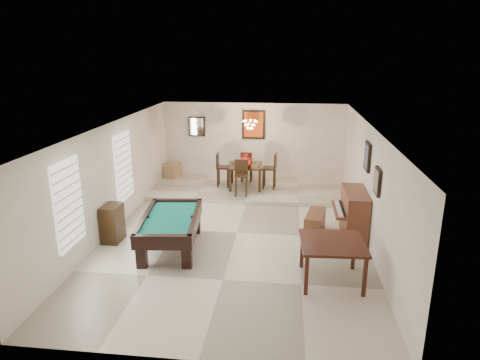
% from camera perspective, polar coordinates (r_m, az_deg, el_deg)
% --- Properties ---
extents(ground_plane, '(6.00, 9.00, 0.02)m').
position_cam_1_polar(ground_plane, '(10.40, -0.38, -7.08)').
color(ground_plane, beige).
extents(wall_back, '(6.00, 0.04, 2.60)m').
position_cam_1_polar(wall_back, '(14.29, 1.81, 5.05)').
color(wall_back, silver).
rests_on(wall_back, ground_plane).
extents(wall_front, '(6.00, 0.04, 2.60)m').
position_cam_1_polar(wall_front, '(5.84, -5.92, -12.98)').
color(wall_front, silver).
rests_on(wall_front, ground_plane).
extents(wall_left, '(0.04, 9.00, 2.60)m').
position_cam_1_polar(wall_left, '(10.72, -16.53, 0.38)').
color(wall_left, silver).
rests_on(wall_left, ground_plane).
extents(wall_right, '(0.04, 9.00, 2.60)m').
position_cam_1_polar(wall_right, '(10.04, 16.85, -0.72)').
color(wall_right, silver).
rests_on(wall_right, ground_plane).
extents(ceiling, '(6.00, 9.00, 0.04)m').
position_cam_1_polar(ceiling, '(9.65, -0.41, 7.25)').
color(ceiling, white).
rests_on(ceiling, wall_back).
extents(dining_step, '(6.00, 2.50, 0.12)m').
position_cam_1_polar(dining_step, '(13.40, 1.31, -1.23)').
color(dining_step, beige).
rests_on(dining_step, ground_plane).
extents(window_left_front, '(0.06, 1.00, 1.70)m').
position_cam_1_polar(window_left_front, '(8.79, -21.88, -3.01)').
color(window_left_front, white).
rests_on(window_left_front, wall_left).
extents(window_left_rear, '(0.06, 1.00, 1.70)m').
position_cam_1_polar(window_left_rear, '(11.21, -15.26, 1.73)').
color(window_left_rear, white).
rests_on(window_left_rear, wall_left).
extents(pool_table, '(1.42, 2.31, 0.73)m').
position_cam_1_polar(pool_table, '(9.60, -9.19, -6.98)').
color(pool_table, black).
rests_on(pool_table, ground_plane).
extents(square_table, '(1.23, 1.23, 0.81)m').
position_cam_1_polar(square_table, '(8.36, 12.10, -10.57)').
color(square_table, black).
rests_on(square_table, ground_plane).
extents(upright_piano, '(0.76, 1.35, 1.13)m').
position_cam_1_polar(upright_piano, '(10.29, 14.24, -4.43)').
color(upright_piano, brown).
rests_on(upright_piano, ground_plane).
extents(piano_bench, '(0.57, 1.03, 0.54)m').
position_cam_1_polar(piano_bench, '(10.37, 9.96, -5.74)').
color(piano_bench, brown).
rests_on(piano_bench, ground_plane).
extents(apothecary_chest, '(0.38, 0.58, 0.86)m').
position_cam_1_polar(apothecary_chest, '(10.24, -16.64, -5.53)').
color(apothecary_chest, black).
rests_on(apothecary_chest, ground_plane).
extents(dining_table, '(1.09, 1.09, 0.84)m').
position_cam_1_polar(dining_table, '(13.26, 0.73, 0.77)').
color(dining_table, black).
rests_on(dining_table, dining_step).
extents(flower_vase, '(0.15, 0.15, 0.24)m').
position_cam_1_polar(flower_vase, '(13.13, 0.74, 3.05)').
color(flower_vase, '#B0100F').
rests_on(flower_vase, dining_table).
extents(dining_chair_south, '(0.41, 0.41, 1.04)m').
position_cam_1_polar(dining_chair_south, '(12.50, 0.15, 0.24)').
color(dining_chair_south, black).
rests_on(dining_chair_south, dining_step).
extents(dining_chair_north, '(0.37, 0.37, 0.99)m').
position_cam_1_polar(dining_chair_north, '(13.94, 0.91, 1.86)').
color(dining_chair_north, black).
rests_on(dining_chair_north, dining_step).
extents(dining_chair_west, '(0.41, 0.41, 1.06)m').
position_cam_1_polar(dining_chair_west, '(13.36, -2.24, 1.35)').
color(dining_chair_west, black).
rests_on(dining_chair_west, dining_step).
extents(dining_chair_east, '(0.43, 0.43, 1.10)m').
position_cam_1_polar(dining_chair_east, '(13.20, 3.93, 1.22)').
color(dining_chair_east, black).
rests_on(dining_chair_east, dining_step).
extents(corner_bench, '(0.51, 0.59, 0.47)m').
position_cam_1_polar(corner_bench, '(14.59, -9.00, 1.29)').
color(corner_bench, '#A87A5B').
rests_on(corner_bench, dining_step).
extents(chandelier, '(0.44, 0.44, 0.60)m').
position_cam_1_polar(chandelier, '(12.85, 1.35, 7.82)').
color(chandelier, '#FFE5B2').
rests_on(chandelier, ceiling).
extents(back_painting, '(0.75, 0.06, 0.95)m').
position_cam_1_polar(back_painting, '(14.14, 1.82, 7.40)').
color(back_painting, '#D84C14').
rests_on(back_painting, wall_back).
extents(back_mirror, '(0.55, 0.06, 0.65)m').
position_cam_1_polar(back_mirror, '(14.44, -5.78, 7.11)').
color(back_mirror, white).
rests_on(back_mirror, wall_back).
extents(right_picture_upper, '(0.06, 0.55, 0.65)m').
position_cam_1_polar(right_picture_upper, '(10.17, 16.63, 3.01)').
color(right_picture_upper, slate).
rests_on(right_picture_upper, wall_right).
extents(right_picture_lower, '(0.06, 0.45, 0.55)m').
position_cam_1_polar(right_picture_lower, '(8.98, 17.87, -0.18)').
color(right_picture_lower, gray).
rests_on(right_picture_lower, wall_right).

